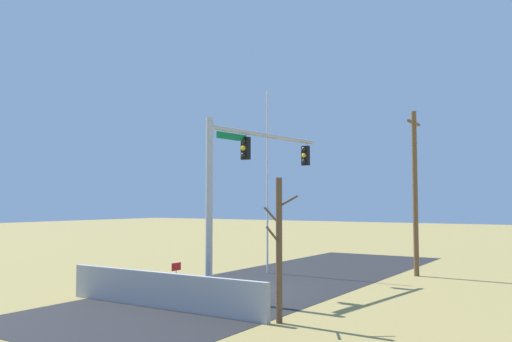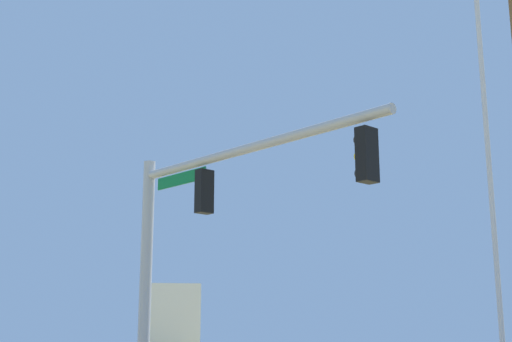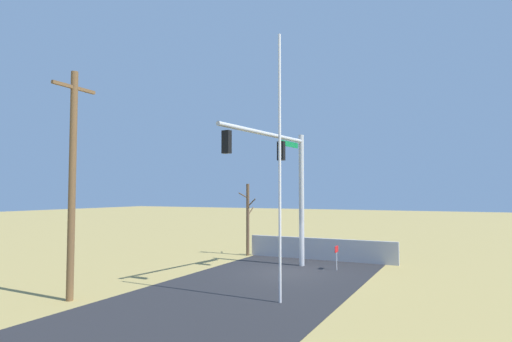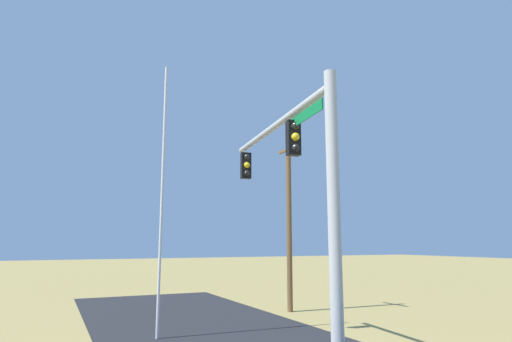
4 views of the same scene
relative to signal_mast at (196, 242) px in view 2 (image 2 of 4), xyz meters
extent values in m
cylinder|color=#B2B5BA|center=(1.89, -0.24, -1.41)|extent=(0.28, 0.28, 7.08)
cylinder|color=#B2B5BA|center=(-1.70, 0.22, 1.78)|extent=(7.20, 1.12, 0.20)
cube|color=#0F7238|center=(0.59, -0.08, 1.50)|extent=(1.79, 0.26, 0.28)
cube|color=black|center=(-0.27, 0.03, 1.08)|extent=(0.28, 0.39, 0.96)
sphere|color=black|center=(-0.12, 0.02, 1.38)|extent=(0.22, 0.22, 0.22)
sphere|color=yellow|center=(-0.12, 0.02, 1.08)|extent=(0.22, 0.22, 0.22)
sphere|color=black|center=(-0.12, 0.02, 0.78)|extent=(0.22, 0.22, 0.22)
cube|color=black|center=(-4.72, 0.61, 1.08)|extent=(0.28, 0.39, 0.96)
sphere|color=black|center=(-4.57, 0.59, 1.38)|extent=(0.22, 0.22, 0.22)
sphere|color=yellow|center=(-4.57, 0.59, 1.08)|extent=(0.22, 0.22, 0.22)
sphere|color=black|center=(-4.57, 0.59, 0.78)|extent=(0.22, 0.22, 0.22)
cylinder|color=silver|center=(-5.74, -2.22, -0.08)|extent=(0.10, 0.10, 9.75)
cube|color=silver|center=(36.16, -33.31, -1.62)|extent=(11.20, 10.74, 6.65)
camera|label=1|loc=(18.23, 12.37, -1.25)|focal=36.85mm
camera|label=2|loc=(-10.66, 10.61, -1.79)|focal=48.50mm
camera|label=3|loc=(-19.85, -8.23, -1.05)|focal=29.78mm
camera|label=4|loc=(9.56, -5.74, -1.71)|focal=30.22mm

